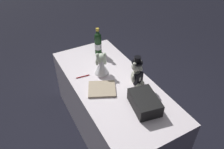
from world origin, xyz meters
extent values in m
plane|color=black|center=(0.00, 0.00, 0.00)|extent=(12.00, 12.00, 0.00)
cube|color=white|center=(0.00, 0.00, 0.35)|extent=(1.63, 0.74, 0.70)
ellipsoid|color=beige|center=(-0.12, -0.20, 0.78)|extent=(0.11, 0.10, 0.16)
cube|color=black|center=(-0.15, -0.21, 0.78)|extent=(0.07, 0.10, 0.12)
sphere|color=beige|center=(-0.12, -0.20, 0.91)|extent=(0.10, 0.10, 0.10)
sphere|color=beige|center=(-0.17, -0.21, 0.90)|extent=(0.04, 0.04, 0.04)
sphere|color=beige|center=(-0.13, -0.16, 0.95)|extent=(0.04, 0.04, 0.04)
sphere|color=beige|center=(-0.12, -0.23, 0.95)|extent=(0.04, 0.04, 0.04)
ellipsoid|color=beige|center=(-0.15, -0.15, 0.79)|extent=(0.03, 0.03, 0.09)
ellipsoid|color=beige|center=(-0.12, -0.26, 0.79)|extent=(0.03, 0.03, 0.09)
sphere|color=beige|center=(-0.19, -0.18, 0.72)|extent=(0.05, 0.05, 0.05)
sphere|color=beige|center=(-0.17, -0.24, 0.72)|extent=(0.05, 0.05, 0.05)
cylinder|color=black|center=(-0.12, -0.20, 0.95)|extent=(0.11, 0.11, 0.01)
cylinder|color=black|center=(-0.12, -0.20, 0.99)|extent=(0.06, 0.06, 0.06)
cone|color=white|center=(0.20, 0.02, 0.77)|extent=(0.15, 0.15, 0.14)
ellipsoid|color=white|center=(0.20, 0.02, 0.83)|extent=(0.07, 0.06, 0.06)
sphere|color=silver|center=(0.20, 0.02, 0.88)|extent=(0.10, 0.10, 0.10)
sphere|color=silver|center=(0.24, 0.00, 0.88)|extent=(0.04, 0.04, 0.04)
sphere|color=silver|center=(0.19, -0.02, 0.92)|extent=(0.04, 0.04, 0.04)
sphere|color=silver|center=(0.21, 0.05, 0.92)|extent=(0.04, 0.04, 0.04)
ellipsoid|color=silver|center=(0.20, -0.03, 0.82)|extent=(0.03, 0.03, 0.08)
ellipsoid|color=silver|center=(0.23, 0.05, 0.82)|extent=(0.03, 0.03, 0.08)
cone|color=white|center=(0.15, 0.04, 0.81)|extent=(0.15, 0.15, 0.16)
cylinder|color=#173918|center=(0.57, -0.12, 0.80)|extent=(0.08, 0.08, 0.21)
sphere|color=#173918|center=(0.57, -0.12, 0.92)|extent=(0.08, 0.08, 0.08)
cylinder|color=#173918|center=(0.57, -0.12, 0.97)|extent=(0.03, 0.03, 0.08)
cylinder|color=gold|center=(0.57, -0.12, 1.01)|extent=(0.04, 0.04, 0.03)
cylinder|color=silver|center=(0.57, -0.12, 0.79)|extent=(0.08, 0.08, 0.07)
cylinder|color=maroon|center=(0.22, 0.22, 0.71)|extent=(0.02, 0.14, 0.01)
cone|color=silver|center=(0.23, 0.29, 0.71)|extent=(0.01, 0.02, 0.01)
cube|color=black|center=(-0.43, -0.08, 0.76)|extent=(0.34, 0.26, 0.12)
cube|color=#B7B7BF|center=(-0.41, -0.18, 0.76)|extent=(0.04, 0.01, 0.03)
cube|color=tan|center=(-0.05, 0.14, 0.71)|extent=(0.32, 0.33, 0.02)
camera|label=1|loc=(-1.45, 0.79, 2.08)|focal=34.44mm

